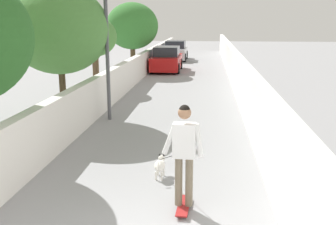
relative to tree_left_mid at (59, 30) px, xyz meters
name	(u,v)px	position (x,y,z in m)	size (l,w,h in m)	color
ground_plane	(183,87)	(6.50, -3.52, -2.89)	(80.00, 80.00, 0.00)	gray
wall_left	(122,79)	(4.50, -0.98, -2.23)	(48.00, 0.30, 1.34)	silver
fence_right	(239,77)	(4.50, -6.05, -2.05)	(48.00, 0.30, 1.68)	white
tree_left_mid	(59,30)	(0.00, 0.00, 0.00)	(3.17, 3.17, 4.30)	#473523
tree_left_far	(132,26)	(11.50, -0.12, -0.10)	(3.13, 3.13, 4.20)	brown
tree_left_distant	(94,37)	(5.50, 0.48, -0.49)	(2.05, 2.05, 3.35)	brown
lamp_post	(106,29)	(0.02, -1.53, 0.03)	(0.36, 0.36, 4.26)	#4C4C51
skateboard	(184,206)	(-5.93, -4.34, -2.83)	(0.81, 0.24, 0.08)	maroon
person_skateboarder	(184,148)	(-5.93, -4.34, -1.76)	(0.24, 0.71, 1.78)	#726651
dog	(160,165)	(-4.57, -3.77, -2.62)	(1.66, 0.71, 1.06)	white
car_near	(167,60)	(12.32, -2.13, -2.18)	(3.96, 1.80, 1.54)	#B71414
car_far	(176,51)	(19.12, -2.13, -2.18)	(4.14, 1.80, 1.54)	silver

